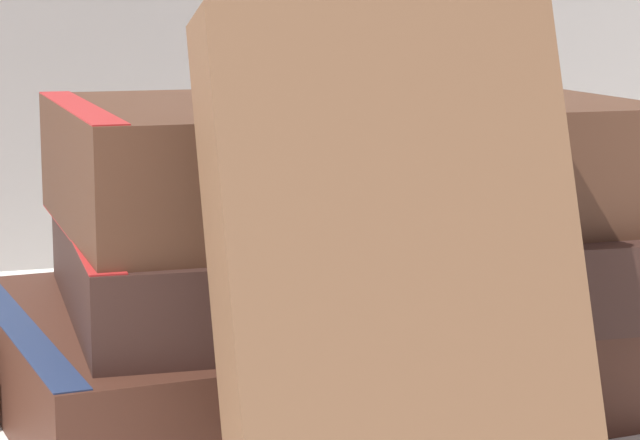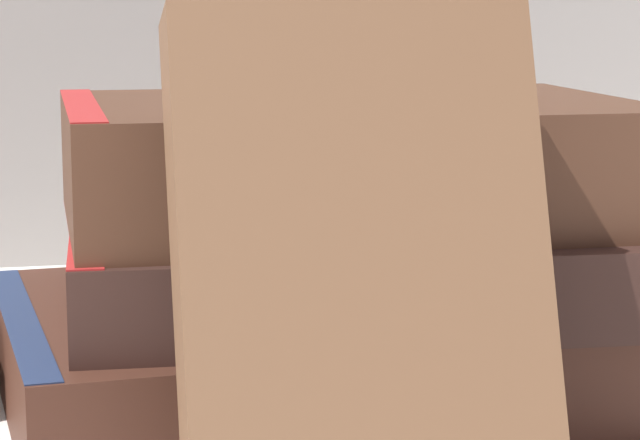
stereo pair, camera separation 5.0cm
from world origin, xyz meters
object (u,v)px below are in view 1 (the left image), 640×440
object	(u,v)px
book_flat_bottom	(310,348)
book_leaning_front	(401,287)
book_flat_top	(332,161)
pocket_watch	(416,90)
book_flat_middle	(343,261)
reading_glasses	(181,314)

from	to	relation	value
book_flat_bottom	book_leaning_front	bearing A→B (deg)	-100.96
book_flat_top	pocket_watch	distance (m)	0.04
book_flat_middle	book_leaning_front	world-z (taller)	book_leaning_front
book_flat_bottom	reading_glasses	bearing A→B (deg)	93.26
pocket_watch	reading_glasses	size ratio (longest dim) A/B	0.46
book_flat_bottom	reading_glasses	size ratio (longest dim) A/B	2.30
book_flat_bottom	book_flat_top	bearing A→B (deg)	-48.70
book_flat_top	book_leaning_front	distance (m)	0.13
pocket_watch	reading_glasses	bearing A→B (deg)	113.43
book_flat_top	book_leaning_front	world-z (taller)	book_leaning_front
book_flat_bottom	book_flat_middle	distance (m)	0.04
book_flat_middle	book_flat_bottom	bearing A→B (deg)	139.93
book_leaning_front	book_flat_top	bearing A→B (deg)	80.83
book_flat_middle	book_flat_top	distance (m)	0.04
book_flat_top	reading_glasses	bearing A→B (deg)	100.81
book_flat_middle	book_leaning_front	size ratio (longest dim) A/B	1.45
reading_glasses	book_flat_middle	bearing A→B (deg)	-67.62
book_flat_bottom	book_leaning_front	world-z (taller)	book_leaning_front
book_flat_bottom	pocket_watch	distance (m)	0.11
book_flat_middle	book_flat_top	world-z (taller)	book_flat_top
book_flat_top	reading_glasses	size ratio (longest dim) A/B	1.86
book_leaning_front	reading_glasses	xyz separation A→B (m)	(-0.01, 0.27, -0.07)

